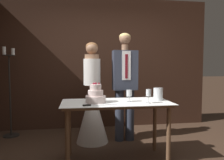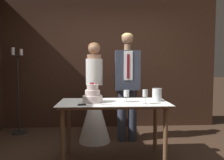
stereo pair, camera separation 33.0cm
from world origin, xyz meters
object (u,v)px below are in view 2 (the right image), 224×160
Objects in this scene: cake_knife at (88,105)px; bride at (94,106)px; wine_glass_middle at (145,94)px; tiered_cake at (93,95)px; groom at (127,82)px; cake_table at (113,109)px; wine_glass_near at (126,94)px; candle_stand at (18,94)px; hurricane_candle at (157,95)px.

bride is (0.04, 1.00, -0.20)m from cake_knife.
bride is (-0.68, 0.93, -0.32)m from wine_glass_middle.
groom reaches higher than tiered_cake.
bride is at bearing 110.09° from cake_table.
cake_knife is 0.23× the size of groom.
tiered_cake is 1.45× the size of wine_glass_middle.
tiered_cake is at bearing 167.32° from wine_glass_middle.
candle_stand is (-1.91, 1.32, -0.16)m from wine_glass_near.
hurricane_candle is (0.93, 0.27, 0.08)m from cake_knife.
wine_glass_middle is at bearing -34.44° from candle_stand.
bride is 0.69m from groom.
wine_glass_near is 0.80m from groom.
cake_table is 0.27m from wine_glass_near.
tiered_cake is 1.65× the size of wine_glass_near.
wine_glass_middle is 0.29m from hurricane_candle.
candle_stand is (-2.34, 1.27, -0.14)m from hurricane_candle.
candle_stand is (-1.74, 1.30, 0.05)m from cake_table.
wine_glass_near is 0.10× the size of bride.
cake_table is 0.42m from cake_knife.
wine_glass_middle is 0.11× the size of bride.
tiered_cake reaches higher than cake_knife.
candle_stand reaches higher than hurricane_candle.
candle_stand is at bearing 143.33° from cake_table.
hurricane_candle is 1.18m from bride.
wine_glass_near is at bearing -60.05° from bride.
bride is at bearing -20.05° from candle_stand.
cake_table is at bearing 172.85° from wine_glass_near.
bride is 0.91× the size of groom.
cake_table is 5.51× the size of tiered_cake.
wine_glass_near is at bearing 15.83° from cake_knife.
cake_table is 3.39× the size of cake_knife.
cake_table is 9.08× the size of wine_glass_near.
wine_glass_middle reaches higher than wine_glass_near.
candle_stand is at bearing 165.19° from groom.
tiered_cake is at bearing -90.10° from bride.
tiered_cake is 0.97m from groom.
groom is (0.60, 1.00, 0.20)m from cake_knife.
cake_knife is at bearing -47.26° from candle_stand.
cake_knife is 0.97m from hurricane_candle.
groom is at bearing 69.89° from cake_table.
wine_glass_middle is at bearing -12.68° from tiered_cake.
candle_stand reaches higher than wine_glass_near.
wine_glass_middle is at bearing -135.63° from hurricane_candle.
bride reaches higher than tiered_cake.
wine_glass_middle reaches higher than cake_knife.
wine_glass_near is at bearing -7.15° from cake_table.
wine_glass_middle is at bearing -82.81° from groom.
wine_glass_near is 0.10× the size of candle_stand.
wine_glass_middle is 0.10× the size of groom.
hurricane_candle is at bearing -39.71° from bride.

